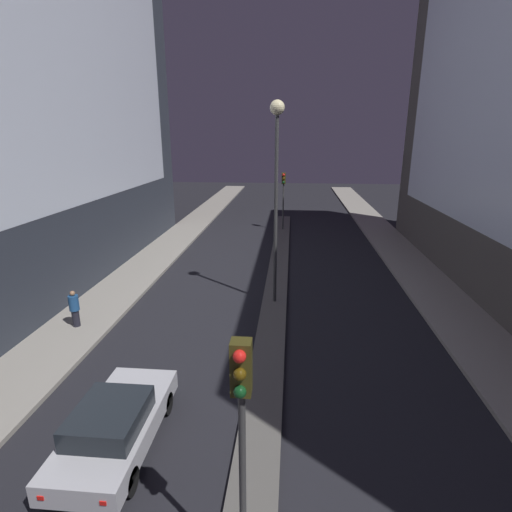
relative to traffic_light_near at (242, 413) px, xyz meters
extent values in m
cube|color=#56544F|center=(0.00, 15.29, -3.49)|extent=(1.16, 35.72, 0.14)
cylinder|color=#383838|center=(0.00, 0.03, -1.54)|extent=(0.12, 0.12, 3.77)
cube|color=#3D3814|center=(0.00, 0.03, 0.80)|extent=(0.32, 0.28, 0.90)
sphere|color=red|center=(0.00, -0.15, 1.10)|extent=(0.20, 0.20, 0.20)
sphere|color=#4C380A|center=(0.00, -0.15, 0.80)|extent=(0.20, 0.20, 0.20)
sphere|color=#0F3D19|center=(0.00, -0.15, 0.50)|extent=(0.20, 0.20, 0.20)
cylinder|color=#383838|center=(0.00, 27.63, -1.54)|extent=(0.12, 0.12, 3.77)
cube|color=#3D3814|center=(0.00, 27.63, 0.80)|extent=(0.32, 0.28, 0.90)
sphere|color=red|center=(0.00, 27.45, 1.10)|extent=(0.20, 0.20, 0.20)
sphere|color=#4C380A|center=(0.00, 27.45, 0.80)|extent=(0.20, 0.20, 0.20)
sphere|color=#0F3D19|center=(0.00, 27.45, 0.50)|extent=(0.20, 0.20, 0.20)
cylinder|color=#383838|center=(0.00, 12.42, 0.83)|extent=(0.16, 0.16, 8.51)
sphere|color=#F9EAB2|center=(0.00, 12.42, 5.27)|extent=(0.62, 0.62, 0.62)
cube|color=#B2B2B7|center=(-3.60, 2.91, -2.96)|extent=(1.90, 4.39, 0.56)
cube|color=black|center=(-3.60, 2.58, -2.41)|extent=(1.62, 1.97, 0.54)
cube|color=red|center=(-4.27, 0.72, -2.94)|extent=(0.14, 0.04, 0.10)
cube|color=red|center=(-2.94, 0.72, -2.94)|extent=(0.14, 0.04, 0.10)
cylinder|color=black|center=(-4.44, 4.27, -3.24)|extent=(0.22, 0.64, 0.64)
cylinder|color=black|center=(-2.76, 4.27, -3.24)|extent=(0.22, 0.64, 0.64)
cylinder|color=black|center=(-4.44, 1.55, -3.24)|extent=(0.22, 0.64, 0.64)
cylinder|color=black|center=(-2.76, 1.55, -3.24)|extent=(0.22, 0.64, 0.64)
cylinder|color=black|center=(-8.04, 9.02, -3.05)|extent=(0.30, 0.30, 0.71)
cylinder|color=navy|center=(-8.04, 9.02, -2.37)|extent=(0.39, 0.39, 0.63)
sphere|color=#9E704C|center=(-8.04, 9.02, -1.95)|extent=(0.21, 0.21, 0.21)
camera|label=1|loc=(0.70, -5.22, 4.18)|focal=28.00mm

